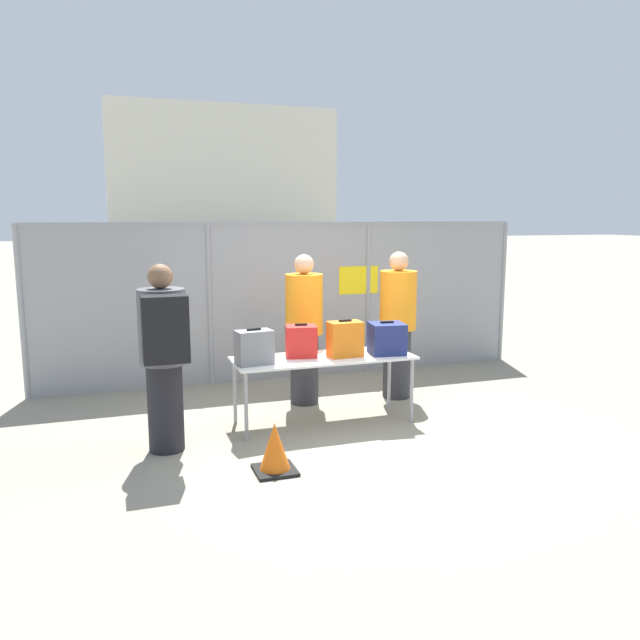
{
  "coord_description": "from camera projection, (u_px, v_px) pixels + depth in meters",
  "views": [
    {
      "loc": [
        -2.4,
        -6.13,
        2.25
      ],
      "look_at": [
        -0.07,
        0.76,
        1.05
      ],
      "focal_mm": 35.0,
      "sensor_mm": 36.0,
      "label": 1
    }
  ],
  "objects": [
    {
      "name": "suitcase_orange",
      "position": [
        345.0,
        339.0,
        6.8
      ],
      "size": [
        0.37,
        0.23,
        0.41
      ],
      "color": "orange",
      "rests_on": "inspection_table"
    },
    {
      "name": "security_worker_near",
      "position": [
        304.0,
        327.0,
        7.51
      ],
      "size": [
        0.45,
        0.45,
        1.82
      ],
      "rotation": [
        0.0,
        0.0,
        3.38
      ],
      "color": "#2D2D33",
      "rests_on": "ground_plane"
    },
    {
      "name": "distant_hangar",
      "position": [
        215.0,
        187.0,
        35.15
      ],
      "size": [
        11.6,
        8.37,
        7.84
      ],
      "color": "beige",
      "rests_on": "ground_plane"
    },
    {
      "name": "suitcase_navy",
      "position": [
        387.0,
        338.0,
        6.95
      ],
      "size": [
        0.42,
        0.39,
        0.37
      ],
      "color": "navy",
      "rests_on": "inspection_table"
    },
    {
      "name": "utility_trailer",
      "position": [
        351.0,
        328.0,
        10.56
      ],
      "size": [
        4.42,
        1.98,
        0.67
      ],
      "color": "white",
      "rests_on": "ground_plane"
    },
    {
      "name": "traveler_hooded",
      "position": [
        164.0,
        351.0,
        5.89
      ],
      "size": [
        0.45,
        0.7,
        1.82
      ],
      "rotation": [
        0.0,
        0.0,
        0.31
      ],
      "color": "black",
      "rests_on": "ground_plane"
    },
    {
      "name": "traffic_cone",
      "position": [
        275.0,
        449.0,
        5.55
      ],
      "size": [
        0.37,
        0.37,
        0.46
      ],
      "color": "black",
      "rests_on": "ground_plane"
    },
    {
      "name": "security_worker_far",
      "position": [
        398.0,
        323.0,
        7.76
      ],
      "size": [
        0.45,
        0.45,
        1.84
      ],
      "rotation": [
        0.0,
        0.0,
        2.82
      ],
      "color": "#2D2D33",
      "rests_on": "ground_plane"
    },
    {
      "name": "fence_section",
      "position": [
        293.0,
        297.0,
        8.71
      ],
      "size": [
        6.97,
        0.07,
        2.19
      ],
      "color": "gray",
      "rests_on": "ground_plane"
    },
    {
      "name": "suitcase_grey",
      "position": [
        254.0,
        347.0,
        6.44
      ],
      "size": [
        0.4,
        0.27,
        0.38
      ],
      "color": "slate",
      "rests_on": "inspection_table"
    },
    {
      "name": "inspection_table",
      "position": [
        324.0,
        362.0,
        6.82
      ],
      "size": [
        1.98,
        0.71,
        0.74
      ],
      "color": "silver",
      "rests_on": "ground_plane"
    },
    {
      "name": "ground_plane",
      "position": [
        348.0,
        424.0,
        6.86
      ],
      "size": [
        120.0,
        120.0,
        0.0
      ],
      "primitive_type": "plane",
      "color": "gray"
    },
    {
      "name": "suitcase_red",
      "position": [
        301.0,
        341.0,
        6.8
      ],
      "size": [
        0.38,
        0.34,
        0.37
      ],
      "color": "red",
      "rests_on": "inspection_table"
    }
  ]
}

